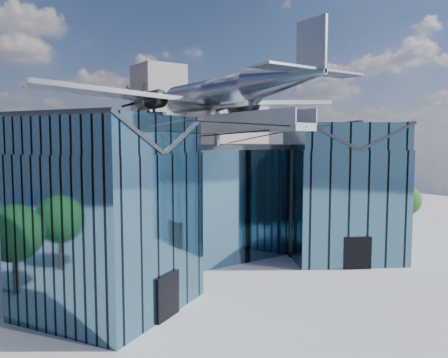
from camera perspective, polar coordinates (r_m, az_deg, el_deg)
ground_plane at (r=34.57m, az=1.93°, el=-12.22°), size 120.00×120.00×0.00m
museum at (r=38.13m, az=-3.27°, el=-2.08°), size 32.88×24.50×17.60m
bg_towers at (r=79.83m, az=-19.38°, el=4.56°), size 77.00×24.50×26.00m
tree_plaza_e at (r=53.11m, az=22.67°, el=-2.62°), size 3.38×3.38×5.24m
tree_side_e at (r=63.97m, az=20.13°, el=-1.06°), size 4.56×4.56×5.63m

